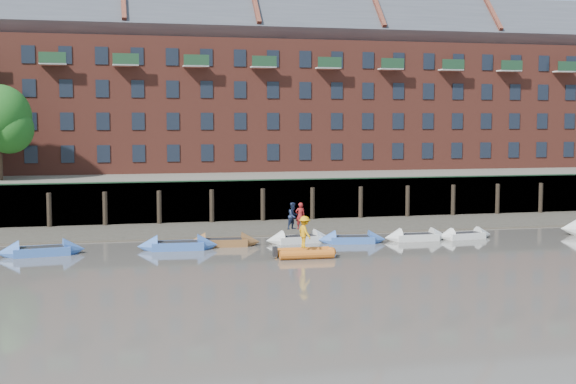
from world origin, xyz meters
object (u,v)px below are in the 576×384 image
object	(u,v)px
rowboat_6	(465,235)
person_rib_crew	(305,232)
person_rower_a	(300,216)
person_rower_b	(293,216)
rib_tender	(307,253)
rowboat_4	(352,239)
rowboat_1	(178,246)
rowboat_0	(41,251)
rowboat_3	(299,239)
rowboat_2	(224,242)
rowboat_5	(416,237)

from	to	relation	value
rowboat_6	person_rib_crew	bearing A→B (deg)	-165.37
person_rower_a	person_rower_b	world-z (taller)	person_rower_b
rowboat_6	person_rower_a	world-z (taller)	person_rower_a
rib_tender	rowboat_4	bearing A→B (deg)	48.95
person_rower_b	rowboat_1	bearing A→B (deg)	158.14
rowboat_0	person_rower_a	xyz separation A→B (m)	(16.02, 1.37, 1.48)
rowboat_3	person_rib_crew	world-z (taller)	person_rib_crew
rowboat_4	person_rower_a	bearing A→B (deg)	171.69
rowboat_1	person_rower_a	bearing A→B (deg)	11.37
rowboat_0	rowboat_3	bearing A→B (deg)	-3.28
rowboat_1	rowboat_2	world-z (taller)	rowboat_1
rowboat_1	rowboat_4	size ratio (longest dim) A/B	1.10
person_rower_a	person_rib_crew	distance (m)	5.75
rowboat_1	rib_tender	xyz separation A→B (m)	(7.04, -4.50, 0.01)
rowboat_2	rib_tender	xyz separation A→B (m)	(4.09, -5.23, 0.03)
rowboat_6	person_rower_b	distance (m)	11.75
rowboat_4	person_rower_b	world-z (taller)	person_rower_b
rowboat_6	rowboat_1	bearing A→B (deg)	174.18
rowboat_6	rib_tender	size ratio (longest dim) A/B	1.19
rowboat_0	rowboat_6	distance (m)	27.19
rowboat_4	person_rib_crew	bearing A→B (deg)	-124.16
rowboat_2	person_rower_a	size ratio (longest dim) A/B	2.70
rowboat_3	person_rower_b	xyz separation A→B (m)	(-0.33, 0.13, 1.52)
rib_tender	person_rower_b	distance (m)	5.87
rowboat_1	person_rower_a	distance (m)	8.24
rowboat_5	rib_tender	bearing A→B (deg)	-150.26
rowboat_3	rowboat_4	distance (m)	3.45
rowboat_3	rib_tender	bearing A→B (deg)	-104.53
rowboat_3	person_rower_a	size ratio (longest dim) A/B	2.60
rowboat_0	rowboat_4	size ratio (longest dim) A/B	1.14
rib_tender	person_rib_crew	world-z (taller)	person_rib_crew
rowboat_4	rowboat_6	distance (m)	7.96
rowboat_2	rowboat_6	distance (m)	16.24
rowboat_0	person_rower_a	world-z (taller)	person_rower_a
rowboat_2	person_rower_a	bearing A→B (deg)	9.64
rowboat_0	person_rower_a	distance (m)	16.15
person_rower_b	person_rower_a	bearing A→B (deg)	-36.17
rowboat_1	rowboat_2	bearing A→B (deg)	17.50
rowboat_4	rowboat_3	bearing A→B (deg)	173.69
rowboat_5	rowboat_6	bearing A→B (deg)	1.12
rowboat_1	person_rower_a	xyz separation A→B (m)	(8.02, 1.11, 1.48)
rowboat_1	rowboat_5	size ratio (longest dim) A/B	1.13
person_rib_crew	rowboat_2	bearing A→B (deg)	25.07
rowboat_3	rowboat_6	distance (m)	11.31
rowboat_0	rowboat_5	xyz separation A→B (m)	(23.70, 0.50, -0.03)
rowboat_4	person_rib_crew	distance (m)	6.47
rowboat_1	rowboat_2	distance (m)	3.04
person_rower_a	rowboat_2	bearing A→B (deg)	3.55
rowboat_5	rib_tender	xyz separation A→B (m)	(-8.66, -4.74, 0.04)
rowboat_1	rowboat_0	bearing A→B (deg)	-174.61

